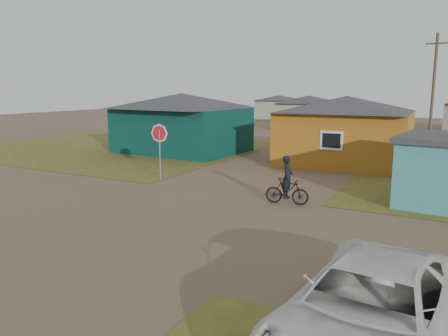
# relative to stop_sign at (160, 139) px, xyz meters

# --- Properties ---
(ground) EXTENTS (120.00, 120.00, 0.00)m
(ground) POSITION_rel_stop_sign_xyz_m (4.06, -4.97, -1.96)
(ground) COLOR brown
(grass_nw) EXTENTS (20.00, 18.00, 0.00)m
(grass_nw) POSITION_rel_stop_sign_xyz_m (-9.94, 8.03, -1.95)
(grass_nw) COLOR brown
(grass_nw) RESTS_ON ground
(house_teal) EXTENTS (8.93, 7.08, 4.00)m
(house_teal) POSITION_rel_stop_sign_xyz_m (-4.44, 8.53, 0.10)
(house_teal) COLOR #09332E
(house_teal) RESTS_ON ground
(house_yellow) EXTENTS (7.72, 6.76, 3.90)m
(house_yellow) POSITION_rel_stop_sign_xyz_m (6.56, 9.03, 0.04)
(house_yellow) COLOR #A66619
(house_yellow) RESTS_ON ground
(house_pale_west) EXTENTS (7.04, 6.15, 3.60)m
(house_pale_west) POSITION_rel_stop_sign_xyz_m (-1.94, 29.03, -0.10)
(house_pale_west) COLOR #99A18A
(house_pale_west) RESTS_ON ground
(house_pale_north) EXTENTS (6.28, 5.81, 3.40)m
(house_pale_north) POSITION_rel_stop_sign_xyz_m (-9.94, 41.03, -0.21)
(house_pale_north) COLOR #99A18A
(house_pale_north) RESTS_ON ground
(utility_pole_near) EXTENTS (1.40, 0.20, 8.00)m
(utility_pole_near) POSITION_rel_stop_sign_xyz_m (10.56, 17.03, 2.18)
(utility_pole_near) COLOR brown
(utility_pole_near) RESTS_ON ground
(stop_sign) EXTENTS (0.85, 0.31, 2.69)m
(stop_sign) POSITION_rel_stop_sign_xyz_m (0.00, 0.00, 0.00)
(stop_sign) COLOR gray
(stop_sign) RESTS_ON ground
(cyclist) EXTENTS (1.70, 0.71, 1.86)m
(cyclist) POSITION_rel_stop_sign_xyz_m (6.83, -1.28, -1.28)
(cyclist) COLOR black
(cyclist) RESTS_ON ground
(vehicle) EXTENTS (2.96, 5.59, 1.50)m
(vehicle) POSITION_rel_stop_sign_xyz_m (11.32, -9.56, -1.21)
(vehicle) COLOR silver
(vehicle) RESTS_ON ground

